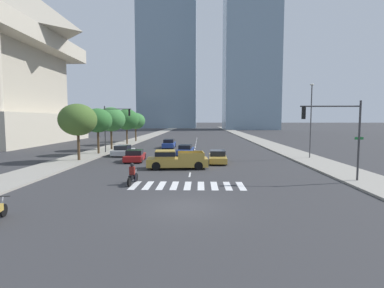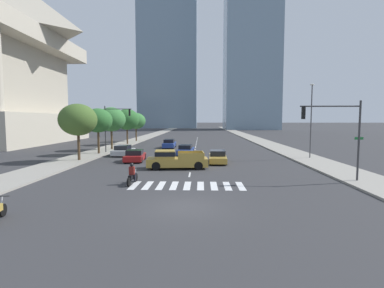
% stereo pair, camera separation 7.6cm
% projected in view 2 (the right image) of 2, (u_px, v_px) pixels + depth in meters
% --- Properties ---
extents(ground_plane, '(800.00, 800.00, 0.00)m').
position_uv_depth(ground_plane, '(183.00, 207.00, 15.05)').
color(ground_plane, '#333335').
extents(sidewalk_east, '(4.00, 260.00, 0.15)m').
position_uv_depth(sidewalk_east, '(281.00, 149.00, 44.51)').
color(sidewalk_east, gray).
rests_on(sidewalk_east, ground).
extents(sidewalk_west, '(4.00, 260.00, 0.15)m').
position_uv_depth(sidewalk_west, '(111.00, 148.00, 45.33)').
color(sidewalk_west, gray).
rests_on(sidewalk_west, ground).
extents(crosswalk_near, '(7.65, 2.59, 0.01)m').
position_uv_depth(crosswalk_near, '(187.00, 186.00, 19.90)').
color(crosswalk_near, silver).
rests_on(crosswalk_near, ground).
extents(lane_divider_center, '(0.14, 50.00, 0.01)m').
position_uv_depth(lane_divider_center, '(196.00, 147.00, 47.79)').
color(lane_divider_center, silver).
rests_on(lane_divider_center, ground).
extents(motorcycle_lead, '(0.70, 2.17, 1.49)m').
position_uv_depth(motorcycle_lead, '(132.00, 176.00, 20.40)').
color(motorcycle_lead, black).
rests_on(motorcycle_lead, ground).
extents(pickup_truck, '(5.64, 2.44, 1.67)m').
position_uv_depth(pickup_truck, '(174.00, 160.00, 26.79)').
color(pickup_truck, '#B28E38').
rests_on(pickup_truck, ground).
extents(sedan_silver_0, '(2.09, 4.30, 1.29)m').
position_uv_depth(sedan_silver_0, '(123.00, 151.00, 36.51)').
color(sedan_silver_0, '#B7BABF').
rests_on(sedan_silver_0, ground).
extents(sedan_blue_1, '(1.82, 4.71, 1.37)m').
position_uv_depth(sedan_blue_1, '(169.00, 144.00, 46.42)').
color(sedan_blue_1, navy).
rests_on(sedan_blue_1, ground).
extents(sedan_gold_2, '(1.91, 4.77, 1.26)m').
position_uv_depth(sedan_gold_2, '(218.00, 157.00, 30.57)').
color(sedan_gold_2, '#B28E38').
rests_on(sedan_gold_2, ground).
extents(sedan_blue_3, '(2.08, 4.64, 1.29)m').
position_uv_depth(sedan_blue_3, '(186.00, 150.00, 37.20)').
color(sedan_blue_3, navy).
rests_on(sedan_blue_3, ground).
extents(sedan_red_4, '(2.12, 4.33, 1.23)m').
position_uv_depth(sedan_red_4, '(135.00, 156.00, 31.54)').
color(sedan_red_4, maroon).
rests_on(sedan_red_4, ground).
extents(traffic_signal_near, '(4.48, 0.28, 5.65)m').
position_uv_depth(traffic_signal_near, '(337.00, 126.00, 20.67)').
color(traffic_signal_near, '#333335').
rests_on(traffic_signal_near, sidewalk_east).
extents(traffic_signal_far, '(3.82, 0.28, 6.10)m').
position_uv_depth(traffic_signal_far, '(115.00, 121.00, 38.70)').
color(traffic_signal_far, '#333335').
rests_on(traffic_signal_far, sidewalk_west).
extents(street_lamp_east, '(0.50, 0.24, 8.30)m').
position_uv_depth(street_lamp_east, '(311.00, 116.00, 32.91)').
color(street_lamp_east, '#3F3F42').
rests_on(street_lamp_east, sidewalk_east).
extents(street_tree_nearest, '(3.97, 3.97, 5.99)m').
position_uv_depth(street_tree_nearest, '(78.00, 120.00, 31.14)').
color(street_tree_nearest, '#4C3823').
rests_on(street_tree_nearest, sidewalk_west).
extents(street_tree_second, '(3.59, 3.59, 5.73)m').
position_uv_depth(street_tree_second, '(98.00, 121.00, 37.18)').
color(street_tree_second, '#4C3823').
rests_on(street_tree_second, sidewalk_west).
extents(street_tree_third, '(4.11, 4.11, 6.09)m').
position_uv_depth(street_tree_third, '(111.00, 119.00, 42.67)').
color(street_tree_third, '#4C3823').
rests_on(street_tree_third, sidewalk_west).
extents(street_tree_fourth, '(4.30, 4.30, 6.15)m').
position_uv_depth(street_tree_fourth, '(127.00, 119.00, 51.70)').
color(street_tree_fourth, '#4C3823').
rests_on(street_tree_fourth, sidewalk_west).
extents(street_tree_fifth, '(3.80, 3.80, 5.65)m').
position_uv_depth(street_tree_fifth, '(136.00, 121.00, 58.80)').
color(street_tree_fifth, '#4C3823').
rests_on(street_tree_fifth, sidewalk_west).
extents(office_tower_left_skyline, '(29.81, 21.19, 99.53)m').
position_uv_depth(office_tower_left_skyline, '(168.00, 44.00, 153.67)').
color(office_tower_left_skyline, '#7A93A8').
rests_on(office_tower_left_skyline, ground).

